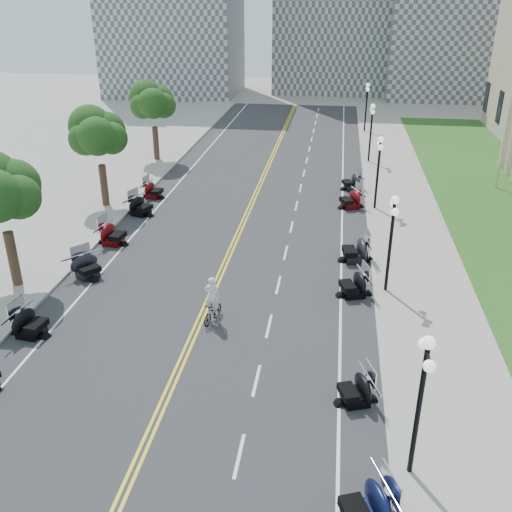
{
  "coord_description": "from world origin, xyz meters",
  "views": [
    {
      "loc": [
        5.73,
        -21.84,
        13.77
      ],
      "look_at": [
        2.17,
        3.1,
        2.0
      ],
      "focal_mm": 40.0,
      "sensor_mm": 36.0,
      "label": 1
    }
  ],
  "objects_px": {
    "flagpole": "(508,123)",
    "cyclist_rider": "(212,283)",
    "bicycle": "(213,312)",
    "motorcycle_n_3": "(368,508)"
  },
  "relations": [
    {
      "from": "motorcycle_n_3",
      "to": "flagpole",
      "type": "bearing_deg",
      "value": 140.16
    },
    {
      "from": "flagpole",
      "to": "bicycle",
      "type": "bearing_deg",
      "value": -128.43
    },
    {
      "from": "flagpole",
      "to": "bicycle",
      "type": "distance_m",
      "value": 28.34
    },
    {
      "from": "flagpole",
      "to": "cyclist_rider",
      "type": "height_order",
      "value": "flagpole"
    },
    {
      "from": "motorcycle_n_3",
      "to": "bicycle",
      "type": "height_order",
      "value": "motorcycle_n_3"
    },
    {
      "from": "cyclist_rider",
      "to": "flagpole",
      "type": "bearing_deg",
      "value": -128.43
    },
    {
      "from": "flagpole",
      "to": "bicycle",
      "type": "xyz_separation_m",
      "value": [
        -17.39,
        -21.92,
        -4.5
      ]
    },
    {
      "from": "flagpole",
      "to": "cyclist_rider",
      "type": "bearing_deg",
      "value": -128.43
    },
    {
      "from": "cyclist_rider",
      "to": "bicycle",
      "type": "bearing_deg",
      "value": -0.0
    },
    {
      "from": "motorcycle_n_3",
      "to": "bicycle",
      "type": "bearing_deg",
      "value": -168.46
    }
  ]
}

